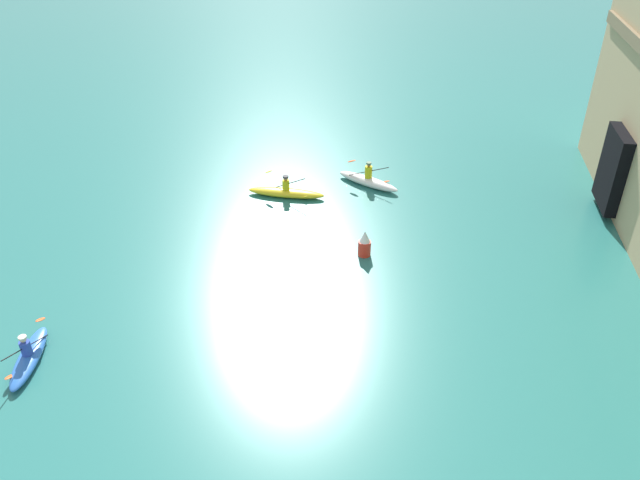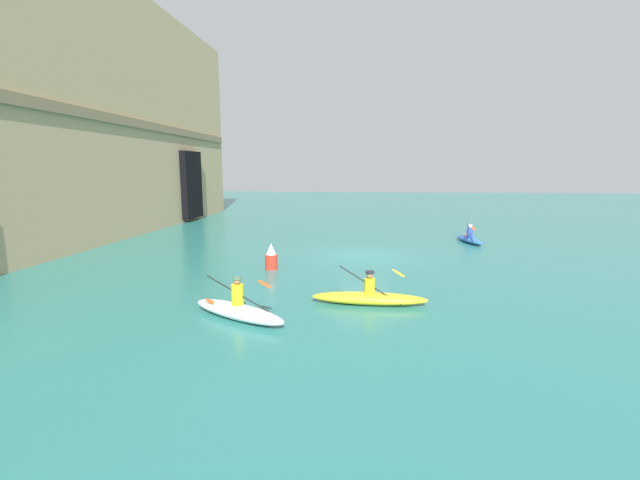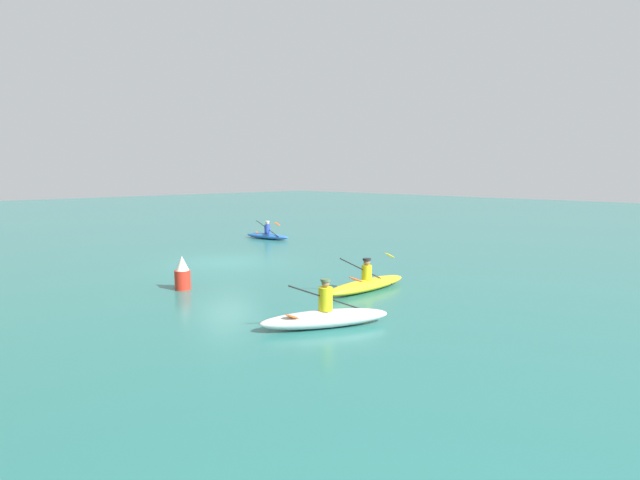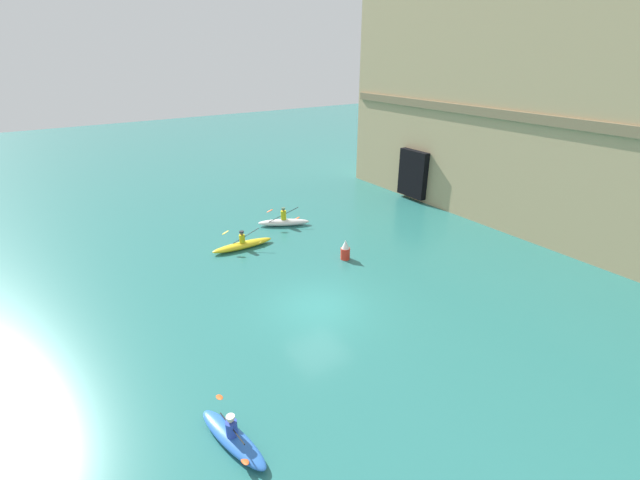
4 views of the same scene
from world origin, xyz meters
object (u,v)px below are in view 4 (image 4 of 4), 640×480
marker_buoy (345,250)px  kayak_white (284,222)px  kayak_yellow (243,245)px  kayak_blue (233,437)px

marker_buoy → kayak_white: bearing=-176.1°
kayak_yellow → kayak_white: bearing=26.4°
kayak_blue → marker_buoy: bearing=-64.2°
kayak_white → kayak_blue: bearing=83.7°
kayak_yellow → marker_buoy: bearing=-45.7°
marker_buoy → kayak_blue: bearing=-51.8°
kayak_blue → kayak_white: bearing=-46.7°
kayak_blue → kayak_white: size_ratio=0.94×
kayak_blue → marker_buoy: (-7.74, 9.82, 0.29)m
kayak_white → marker_buoy: 6.08m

